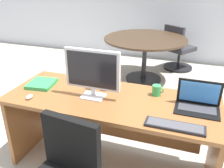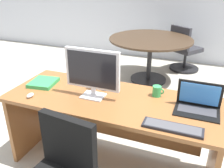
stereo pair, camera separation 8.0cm
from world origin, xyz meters
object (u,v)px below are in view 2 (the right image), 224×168
monitor (92,71)px  desk_lamp (105,62)px  meeting_table (150,49)px  meeting_chair_near (184,52)px  laptop (198,101)px  book (43,83)px  desk (113,116)px  coffee_mug (157,91)px  keyboard (173,127)px  mouse (30,95)px

monitor → desk_lamp: size_ratio=1.32×
meeting_table → meeting_chair_near: size_ratio=1.60×
monitor → laptop: monitor is taller
book → meeting_chair_near: meeting_chair_near is taller
laptop → meeting_chair_near: 2.94m
desk → coffee_mug: size_ratio=17.90×
keyboard → coffee_mug: (-0.21, 0.46, 0.04)m
desk → monitor: (-0.15, -0.08, 0.46)m
desk_lamp → coffee_mug: (0.48, 0.04, -0.22)m
laptop → coffee_mug: size_ratio=3.31×
monitor → laptop: 0.90m
desk → laptop: bearing=2.1°
keyboard → coffee_mug: bearing=114.7°
book → meeting_table: size_ratio=0.21×
monitor → desk_lamp: bearing=77.0°
monitor → desk: bearing=28.7°
keyboard → book: bearing=167.0°
desk_lamp → book: 0.67m
desk → meeting_chair_near: meeting_chair_near is taller
mouse → desk_lamp: desk_lamp is taller
desk_lamp → book: desk_lamp is taller
book → meeting_chair_near: (1.06, 2.92, -0.42)m
desk_lamp → coffee_mug: bearing=5.3°
keyboard → mouse: 1.25m
keyboard → mouse: bearing=178.7°
meeting_table → meeting_chair_near: meeting_chair_near is taller
desk_lamp → meeting_chair_near: size_ratio=0.43×
coffee_mug → meeting_table: size_ratio=0.08×
mouse → desk_lamp: bearing=34.9°
meeting_table → meeting_chair_near: (0.50, 0.74, -0.22)m
keyboard → meeting_chair_near: bearing=94.4°
coffee_mug → keyboard: bearing=-65.3°
book → meeting_table: 2.26m
desk → keyboard: 0.71m
desk_lamp → mouse: bearing=-145.1°
laptop → meeting_table: (-0.89, 2.13, -0.25)m
monitor → meeting_table: size_ratio=0.35×
monitor → meeting_table: monitor is taller
laptop → keyboard: laptop is taller
meeting_chair_near → coffee_mug: bearing=-89.3°
keyboard → coffee_mug: 0.51m
laptop → book: size_ratio=1.21×
laptop → meeting_table: size_ratio=0.25×
laptop → coffee_mug: bearing=162.9°
keyboard → book: 1.34m
mouse → meeting_table: size_ratio=0.06×
mouse → desk: bearing=24.0°
book → laptop: bearing=2.0°
book → desk_lamp: bearing=10.6°
laptop → mouse: laptop is taller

